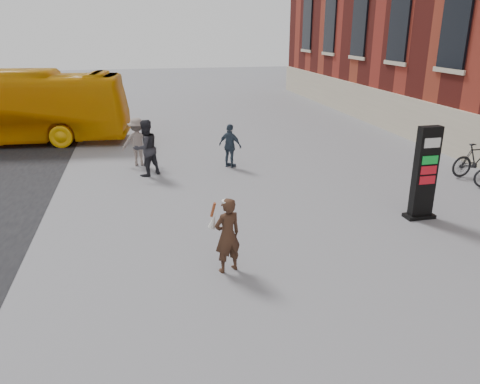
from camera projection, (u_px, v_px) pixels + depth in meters
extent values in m
plane|color=#9E9EA3|center=(264.00, 268.00, 9.75)|extent=(100.00, 100.00, 0.00)
cube|color=beige|center=(474.00, 140.00, 16.86)|extent=(0.18, 44.00, 1.80)
cube|color=black|center=(425.00, 173.00, 11.92)|extent=(0.59, 0.26, 2.44)
cube|color=black|center=(419.00, 216.00, 12.31)|extent=(0.79, 0.41, 0.10)
cube|color=white|center=(429.00, 142.00, 11.65)|extent=(0.44, 0.28, 0.24)
cube|color=#0B8026|center=(427.00, 159.00, 11.79)|extent=(0.44, 0.28, 0.21)
cube|color=maroon|center=(425.00, 169.00, 11.88)|extent=(0.44, 0.28, 0.21)
cube|color=maroon|center=(424.00, 178.00, 11.97)|extent=(0.44, 0.28, 0.21)
imported|color=#3B2718|center=(227.00, 235.00, 9.39)|extent=(0.67, 0.55, 1.59)
cylinder|color=white|center=(227.00, 202.00, 9.15)|extent=(0.22, 0.22, 0.05)
cone|color=white|center=(230.00, 216.00, 9.58)|extent=(0.23, 0.27, 0.39)
cylinder|color=#954120|center=(230.00, 206.00, 9.50)|extent=(0.12, 0.16, 0.33)
cone|color=white|center=(213.00, 220.00, 9.39)|extent=(0.27, 0.23, 0.39)
cylinder|color=#954120|center=(213.00, 210.00, 9.31)|extent=(0.15, 0.12, 0.33)
imported|color=#29282E|center=(146.00, 148.00, 15.53)|extent=(1.16, 1.10, 1.89)
imported|color=gray|center=(138.00, 142.00, 16.73)|extent=(1.16, 0.73, 1.71)
imported|color=#314050|center=(230.00, 146.00, 16.52)|extent=(0.92, 0.90, 1.55)
imported|color=black|center=(478.00, 160.00, 15.56)|extent=(1.90, 0.58, 1.14)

